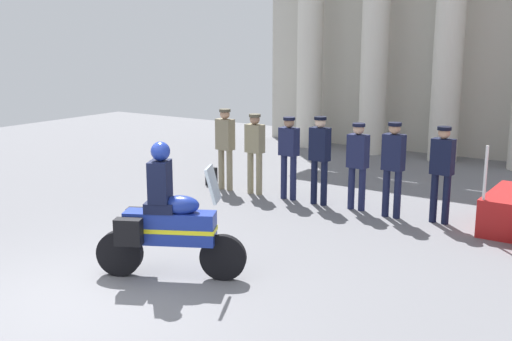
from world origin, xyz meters
TOP-DOWN VIEW (x-y plane):
  - ground_plane at (0.00, 0.00)m, footprint 28.91×28.91m
  - colonnade_backdrop at (-0.17, 11.96)m, footprint 9.77×1.60m
  - officer_in_row_0 at (-2.02, 5.64)m, footprint 0.40×0.25m
  - officer_in_row_1 at (-1.28, 5.68)m, footprint 0.40×0.25m
  - officer_in_row_2 at (-0.48, 5.71)m, footprint 0.40×0.25m
  - officer_in_row_3 at (0.23, 5.69)m, footprint 0.40×0.25m
  - officer_in_row_4 at (1.01, 5.76)m, footprint 0.40×0.25m
  - officer_in_row_5 at (1.76, 5.65)m, footprint 0.40×0.25m
  - officer_in_row_6 at (2.61, 5.78)m, footprint 0.40×0.25m
  - motorcycle_with_rider at (0.31, 1.14)m, footprint 1.91×1.15m
  - briefcase_on_ground at (-2.59, 5.87)m, footprint 0.10×0.32m

SIDE VIEW (x-z plane):
  - ground_plane at x=0.00m, z-range 0.00..0.00m
  - briefcase_on_ground at x=-2.59m, z-range 0.00..0.36m
  - motorcycle_with_rider at x=0.31m, z-range -0.16..1.74m
  - officer_in_row_4 at x=1.01m, z-range 0.15..1.82m
  - officer_in_row_2 at x=-0.48m, z-range 0.16..1.84m
  - officer_in_row_1 at x=-1.28m, z-range 0.15..1.85m
  - officer_in_row_6 at x=2.61m, z-range 0.16..1.89m
  - officer_in_row_3 at x=0.23m, z-range 0.16..1.90m
  - officer_in_row_0 at x=-2.02m, z-range 0.16..1.91m
  - officer_in_row_5 at x=1.76m, z-range 0.16..1.91m
  - colonnade_backdrop at x=-0.17m, z-range 0.26..7.70m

